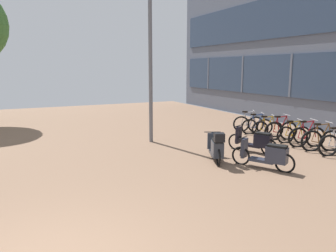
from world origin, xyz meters
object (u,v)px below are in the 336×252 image
Objects in this scene: bicycle_rack_03 at (307,137)px; bicycle_rack_04 at (294,134)px; bicycle_rack_05 at (281,131)px; scooter_mid at (268,155)px; bicycle_rack_07 at (257,126)px; scooter_near at (216,147)px; bicycle_rack_08 at (248,124)px; scooter_far at (256,141)px; bicycle_rack_02 at (321,140)px; bicycle_rack_06 at (267,129)px; lamp_post at (150,56)px.

bicycle_rack_03 is 1.12× the size of bicycle_rack_04.
bicycle_rack_05 is at bearing 88.89° from bicycle_rack_03.
bicycle_rack_04 reaches higher than scooter_mid.
bicycle_rack_03 is at bearing -93.97° from bicycle_rack_04.
bicycle_rack_03 is at bearing -91.11° from bicycle_rack_05.
bicycle_rack_07 is at bearing 93.40° from bicycle_rack_04.
scooter_near is at bearing -169.14° from bicycle_rack_04.
bicycle_rack_04 is at bearing -86.60° from bicycle_rack_07.
scooter_near reaches higher than bicycle_rack_07.
bicycle_rack_08 is at bearing 84.47° from bicycle_rack_07.
scooter_far reaches higher than scooter_mid.
scooter_near is (-3.88, 0.49, 0.08)m from bicycle_rack_02.
bicycle_rack_06 is at bearing 95.23° from bicycle_rack_04.
bicycle_rack_04 is 6.01m from lamp_post.
scooter_far is at bearing 159.85° from bicycle_rack_02.
scooter_far is at bearing -131.97° from bicycle_rack_07.
bicycle_rack_04 is 4.03m from scooter_near.
scooter_mid is 1.00× the size of scooter_far.
bicycle_rack_07 is 4.87m from scooter_mid.
scooter_near is 0.97× the size of scooter_mid.
scooter_mid is (-3.10, -1.98, 0.07)m from bicycle_rack_04.
bicycle_rack_05 is 1.11× the size of bicycle_rack_07.
bicycle_rack_04 is at bearing -88.83° from bicycle_rack_08.
bicycle_rack_05 is 0.24× the size of lamp_post.
lamp_post is at bearing 179.59° from bicycle_rack_08.
lamp_post reaches higher than bicycle_rack_07.
bicycle_rack_03 reaches higher than scooter_far.
bicycle_rack_02 reaches higher than bicycle_rack_05.
bicycle_rack_05 reaches higher than bicycle_rack_03.
scooter_mid is at bearing -54.76° from scooter_near.
bicycle_rack_03 reaches higher than bicycle_rack_04.
bicycle_rack_02 is at bearing -93.54° from bicycle_rack_04.
bicycle_rack_02 is at bearing -90.41° from bicycle_rack_08.
scooter_far is at bearing -140.79° from bicycle_rack_06.
bicycle_rack_02 is 2.50m from bicycle_rack_06.
bicycle_rack_05 is 2.45m from scooter_far.
bicycle_rack_02 is 0.84× the size of scooter_near.
bicycle_rack_04 is 3.67m from scooter_mid.
bicycle_rack_03 is at bearing 23.89° from scooter_mid.
scooter_near is at bearing 172.83° from bicycle_rack_02.
bicycle_rack_02 is at bearing -89.38° from bicycle_rack_07.
bicycle_rack_07 is at bearing 89.71° from bicycle_rack_06.
scooter_near is 1.77m from scooter_far.
scooter_near is at bearing -77.93° from lamp_post.
bicycle_rack_07 is at bearing 34.37° from scooter_near.
bicycle_rack_02 is 1.08× the size of bicycle_rack_07.
bicycle_rack_03 is 1.87m from bicycle_rack_06.
bicycle_rack_08 is at bearing 89.59° from bicycle_rack_02.
bicycle_rack_02 is at bearing -7.17° from scooter_near.
scooter_mid is (-2.99, -3.85, 0.06)m from bicycle_rack_07.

